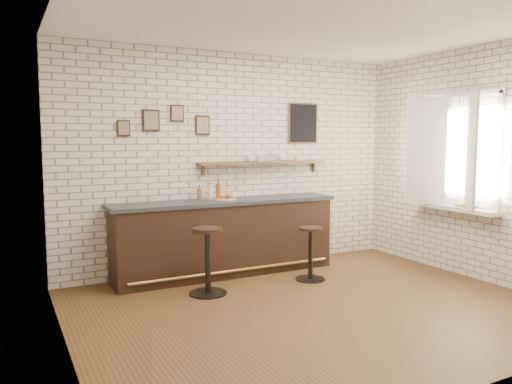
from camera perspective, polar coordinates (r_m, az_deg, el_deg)
ground at (r=5.56m, az=6.72°, el=-13.01°), size 5.00×5.00×0.00m
bar_counter at (r=6.73m, az=-3.48°, el=-5.15°), size 3.10×0.65×1.01m
sandwich_plate at (r=6.66m, az=-3.50°, el=-0.83°), size 0.28×0.28×0.01m
ciabatta_sandwich at (r=6.66m, az=-3.44°, el=-0.51°), size 0.21×0.15×0.06m
potato_chips at (r=6.65m, az=-3.61°, el=-0.77°), size 0.27×0.19×0.00m
bitters_bottle_brown at (r=6.67m, az=-6.48°, el=-0.22°), size 0.06×0.06×0.19m
bitters_bottle_white at (r=6.73m, az=-5.21°, el=-0.07°), size 0.06×0.06×0.22m
bitters_bottle_amber at (r=6.77m, az=-4.31°, el=0.14°), size 0.06×0.06×0.26m
condiment_bottle_yellow at (r=6.83m, az=-3.26°, el=-0.07°), size 0.06×0.06×0.18m
bar_stool_left at (r=5.90m, az=-5.52°, el=-7.61°), size 0.44×0.44×0.79m
bar_stool_right at (r=6.51m, az=6.25°, el=-6.80°), size 0.38×0.38×0.69m
wall_shelf at (r=7.10m, az=0.93°, el=3.34°), size 2.00×0.18×0.18m
shelf_cup_a at (r=6.99m, az=-0.69°, el=3.84°), size 0.14×0.14×0.09m
shelf_cup_b at (r=7.06m, az=0.44°, el=3.87°), size 0.12×0.12×0.09m
shelf_cup_c at (r=7.23m, az=2.92°, el=3.96°), size 0.16×0.16×0.10m
shelf_cup_d at (r=7.38m, az=4.79°, el=3.92°), size 0.10×0.10×0.08m
back_wall_decor at (r=7.08m, az=-0.62°, el=7.93°), size 2.96×0.02×0.56m
window_sill at (r=7.15m, az=21.57°, el=-1.71°), size 0.20×1.35×0.06m
casement_window at (r=7.06m, az=21.58°, el=4.31°), size 0.40×1.30×1.56m
book_lower at (r=7.02m, az=22.55°, el=-1.54°), size 0.22×0.27×0.02m
book_upper at (r=7.02m, az=22.47°, el=-1.38°), size 0.21×0.24×0.02m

